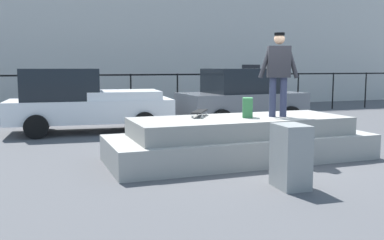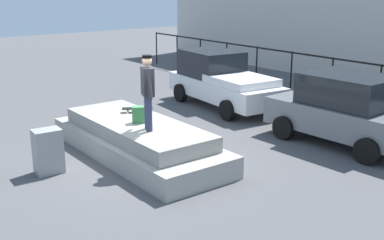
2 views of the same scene
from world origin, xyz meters
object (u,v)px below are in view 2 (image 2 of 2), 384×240
object	(u,v)px
car_white_pickup_near	(221,80)
skateboarder	(148,87)
backpack	(138,115)
car_grey_sedan_mid	(347,109)
skateboard	(137,109)
utility_box	(48,151)

from	to	relation	value
car_white_pickup_near	skateboarder	bearing A→B (deg)	-56.63
backpack	car_grey_sedan_mid	distance (m)	5.47
car_white_pickup_near	car_grey_sedan_mid	world-z (taller)	car_white_pickup_near
backpack	car_grey_sedan_mid	size ratio (longest dim) A/B	0.10
skateboard	car_white_pickup_near	size ratio (longest dim) A/B	0.16
skateboarder	skateboard	world-z (taller)	skateboarder
backpack	utility_box	xyz separation A→B (m)	(-0.35, -2.13, -0.56)
skateboarder	utility_box	size ratio (longest dim) A/B	1.70
backpack	car_grey_sedan_mid	world-z (taller)	car_grey_sedan_mid
skateboard	car_grey_sedan_mid	xyz separation A→B (m)	(3.22, 4.44, -0.05)
skateboarder	utility_box	world-z (taller)	skateboarder
backpack	car_white_pickup_near	world-z (taller)	car_white_pickup_near
car_white_pickup_near	backpack	bearing A→B (deg)	-61.43
skateboard	backpack	bearing A→B (deg)	-29.91
backpack	utility_box	size ratio (longest dim) A/B	0.40
utility_box	car_grey_sedan_mid	bearing A→B (deg)	73.08
backpack	car_white_pickup_near	distance (m)	5.62
car_white_pickup_near	utility_box	distance (m)	7.46
skateboarder	car_white_pickup_near	world-z (taller)	skateboarder
car_grey_sedan_mid	utility_box	bearing A→B (deg)	-111.04
skateboarder	skateboard	distance (m)	1.84
skateboarder	car_white_pickup_near	xyz separation A→B (m)	(-3.33, 5.05, -0.95)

